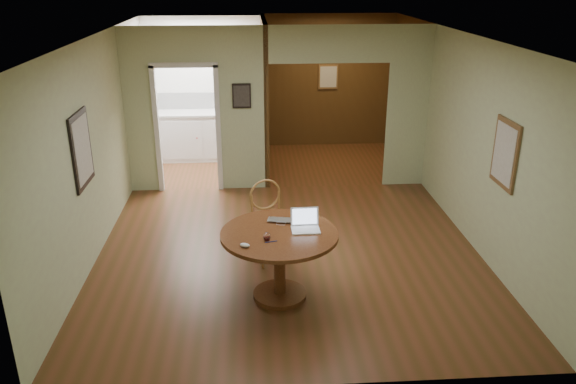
{
  "coord_description": "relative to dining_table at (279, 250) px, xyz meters",
  "views": [
    {
      "loc": [
        -0.46,
        -6.53,
        3.48
      ],
      "look_at": [
        -0.03,
        -0.2,
        0.97
      ],
      "focal_mm": 35.0,
      "sensor_mm": 36.0,
      "label": 1
    }
  ],
  "objects": [
    {
      "name": "pen",
      "position": [
        -0.1,
        -0.23,
        0.21
      ],
      "size": [
        0.13,
        0.04,
        0.01
      ],
      "primitive_type": "cylinder",
      "rotation": [
        0.0,
        1.57,
        0.25
      ],
      "color": "navy",
      "rests_on": "dining_table"
    },
    {
      "name": "wine_glass",
      "position": [
        -0.14,
        -0.18,
        0.26
      ],
      "size": [
        0.08,
        0.08,
        0.09
      ],
      "primitive_type": null,
      "color": "white",
      "rests_on": "dining_table"
    },
    {
      "name": "open_laptop",
      "position": [
        0.29,
        0.09,
        0.27
      ],
      "size": [
        0.32,
        0.27,
        0.22
      ],
      "rotation": [
        0.0,
        0.0,
        0.02
      ],
      "color": "white",
      "rests_on": "dining_table"
    },
    {
      "name": "chair",
      "position": [
        -0.09,
        0.93,
        -0.02
      ],
      "size": [
        0.56,
        0.56,
        1.06
      ],
      "rotation": [
        0.0,
        0.0,
        0.31
      ],
      "color": "#AD6D3D",
      "rests_on": "ground"
    },
    {
      "name": "dining_table",
      "position": [
        0.0,
        0.0,
        0.0
      ],
      "size": [
        1.3,
        1.3,
        0.81
      ],
      "rotation": [
        0.0,
        0.0,
        -0.24
      ],
      "color": "brown",
      "rests_on": "ground"
    },
    {
      "name": "closed_laptop",
      "position": [
        0.04,
        0.24,
        0.22
      ],
      "size": [
        0.36,
        0.27,
        0.03
      ],
      "primitive_type": "imported",
      "rotation": [
        0.0,
        0.0,
        -0.19
      ],
      "color": "#A9A9AE",
      "rests_on": "dining_table"
    },
    {
      "name": "kitchen_cabinet",
      "position": [
        -1.17,
        5.2,
        -0.13
      ],
      "size": [
        2.06,
        0.6,
        0.94
      ],
      "color": "white",
      "rests_on": "ground"
    },
    {
      "name": "grocery_bag",
      "position": [
        -0.39,
        5.2,
        0.47
      ],
      "size": [
        0.34,
        0.32,
        0.27
      ],
      "primitive_type": "ellipsoid",
      "rotation": [
        0.0,
        0.0,
        -0.39
      ],
      "color": "#C0AE8C",
      "rests_on": "kitchen_cabinet"
    },
    {
      "name": "floor",
      "position": [
        0.18,
        1.0,
        -0.6
      ],
      "size": [
        5.0,
        5.0,
        0.0
      ],
      "primitive_type": "plane",
      "color": "#4E3116",
      "rests_on": "ground"
    },
    {
      "name": "mouse",
      "position": [
        -0.38,
        -0.33,
        0.23
      ],
      "size": [
        0.12,
        0.09,
        0.04
      ],
      "primitive_type": "ellipsoid",
      "rotation": [
        0.0,
        0.0,
        -0.38
      ],
      "color": "white",
      "rests_on": "dining_table"
    },
    {
      "name": "room_shell",
      "position": [
        -0.29,
        4.1,
        0.68
      ],
      "size": [
        5.2,
        7.5,
        5.0
      ],
      "color": "white",
      "rests_on": "ground"
    }
  ]
}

